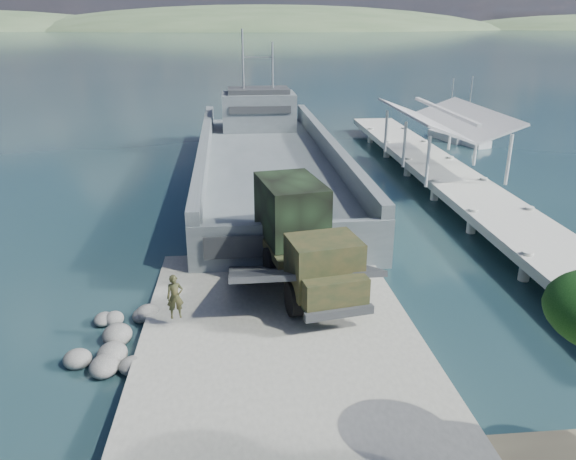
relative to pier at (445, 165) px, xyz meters
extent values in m
plane|color=#19373C|center=(-13.00, -18.77, -1.60)|extent=(1400.00, 1400.00, 0.00)
cube|color=gray|center=(-13.00, -19.77, -1.35)|extent=(10.00, 18.00, 0.50)
cube|color=#AEAFA4|center=(0.00, -0.77, -0.60)|extent=(4.00, 44.00, 0.50)
cube|color=#4C575A|center=(-12.12, 2.90, -1.12)|extent=(9.85, 31.78, 2.64)
cube|color=#4C575A|center=(-16.55, 2.85, 0.83)|extent=(0.98, 31.68, 1.37)
cube|color=#4C575A|center=(-7.68, 2.95, 0.83)|extent=(0.98, 31.68, 1.37)
cube|color=#4C575A|center=(-11.94, -12.83, -0.54)|extent=(9.51, 0.53, 2.75)
cube|color=#4C575A|center=(-12.23, 13.46, 1.78)|extent=(6.38, 4.29, 3.17)
cube|color=#2D2F32|center=(-12.23, 13.46, 3.57)|extent=(5.32, 3.44, 0.42)
cylinder|color=#9FA2A5|center=(-13.50, 13.44, 6.00)|extent=(0.17, 0.17, 5.28)
cylinder|color=#9FA2A5|center=(-10.96, 13.47, 5.47)|extent=(0.17, 0.17, 4.22)
cylinder|color=black|center=(-12.36, -17.82, -0.43)|extent=(0.70, 1.40, 1.34)
cylinder|color=black|center=(-10.02, -17.39, -0.43)|extent=(0.70, 1.40, 1.34)
cylinder|color=black|center=(-12.99, -14.37, -0.43)|extent=(0.70, 1.40, 1.34)
cylinder|color=black|center=(-10.66, -13.94, -0.43)|extent=(0.70, 1.40, 1.34)
cylinder|color=black|center=(-13.37, -12.34, -0.43)|extent=(0.70, 1.40, 1.34)
cylinder|color=black|center=(-11.04, -11.91, -0.43)|extent=(0.70, 1.40, 1.34)
cube|color=black|center=(-11.72, -14.76, -0.27)|extent=(3.66, 8.12, 0.26)
cube|color=black|center=(-11.21, -17.50, 0.81)|extent=(2.91, 2.50, 2.06)
cube|color=black|center=(-10.99, -18.72, 0.29)|extent=(2.50, 1.34, 1.03)
cube|color=black|center=(-11.98, -13.34, 0.09)|extent=(3.40, 5.14, 0.36)
cube|color=black|center=(-12.02, -13.14, 1.58)|extent=(3.15, 4.31, 2.58)
cube|color=#2D2F32|center=(-10.89, -19.23, -0.33)|extent=(2.58, 0.72, 0.31)
imported|color=black|center=(-16.72, -18.28, -0.27)|extent=(0.68, 0.51, 1.66)
cube|color=beige|center=(6.20, 15.79, -1.38)|extent=(2.57, 5.11, 0.80)
cube|color=beige|center=(6.42, 14.93, -0.84)|extent=(1.56, 1.69, 0.54)
cylinder|color=#9FA2A5|center=(6.20, 15.79, 1.52)|extent=(0.09, 0.09, 5.35)
cube|color=beige|center=(7.22, 13.89, -1.36)|extent=(3.14, 5.42, 0.85)
cube|color=beige|center=(7.53, 12.99, -0.80)|extent=(1.75, 1.87, 0.57)
cylinder|color=#9FA2A5|center=(7.22, 13.89, 1.71)|extent=(0.09, 0.09, 5.68)
camera|label=1|loc=(-14.37, -36.58, 9.53)|focal=35.00mm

